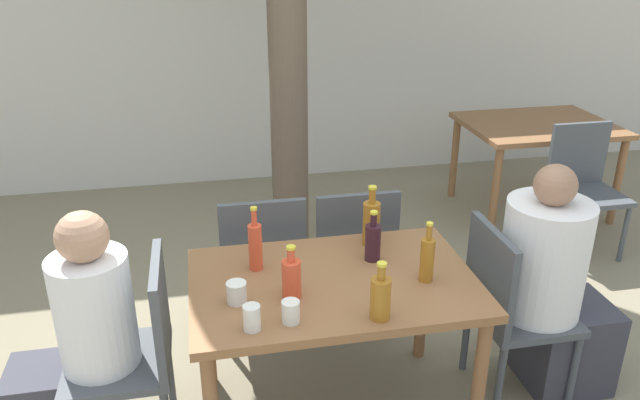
% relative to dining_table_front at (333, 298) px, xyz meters
% --- Properties ---
extents(cafe_building_wall, '(10.00, 0.08, 2.80)m').
position_rel_dining_table_front_xyz_m(cafe_building_wall, '(0.00, 3.22, 0.75)').
color(cafe_building_wall, beige).
rests_on(cafe_building_wall, ground_plane).
extents(dining_table_front, '(1.24, 0.82, 0.74)m').
position_rel_dining_table_front_xyz_m(dining_table_front, '(0.00, 0.00, 0.00)').
color(dining_table_front, brown).
rests_on(dining_table_front, ground_plane).
extents(dining_table_back, '(1.14, 0.89, 0.74)m').
position_rel_dining_table_front_xyz_m(dining_table_back, '(2.11, 2.03, 0.00)').
color(dining_table_back, brown).
rests_on(dining_table_back, ground_plane).
extents(patio_chair_0, '(0.44, 0.44, 0.91)m').
position_rel_dining_table_front_xyz_m(patio_chair_0, '(-0.85, 0.00, -0.13)').
color(patio_chair_0, '#474C51').
rests_on(patio_chair_0, ground_plane).
extents(patio_chair_1, '(0.44, 0.44, 0.91)m').
position_rel_dining_table_front_xyz_m(patio_chair_1, '(0.85, 0.00, -0.13)').
color(patio_chair_1, '#474C51').
rests_on(patio_chair_1, ground_plane).
extents(patio_chair_2, '(0.44, 0.44, 0.91)m').
position_rel_dining_table_front_xyz_m(patio_chair_2, '(-0.25, 0.64, -0.13)').
color(patio_chair_2, '#474C51').
rests_on(patio_chair_2, ground_plane).
extents(patio_chair_3, '(0.44, 0.44, 0.91)m').
position_rel_dining_table_front_xyz_m(patio_chair_3, '(0.25, 0.64, -0.13)').
color(patio_chair_3, '#474C51').
rests_on(patio_chair_3, ground_plane).
extents(patio_chair_4, '(0.44, 0.44, 0.91)m').
position_rel_dining_table_front_xyz_m(patio_chair_4, '(2.11, 1.35, -0.13)').
color(patio_chair_4, '#474C51').
rests_on(patio_chair_4, ground_plane).
extents(person_seated_0, '(0.56, 0.32, 1.15)m').
position_rel_dining_table_front_xyz_m(person_seated_0, '(-1.10, -0.00, -0.14)').
color(person_seated_0, '#383842').
rests_on(person_seated_0, ground_plane).
extents(person_seated_1, '(0.60, 0.40, 1.20)m').
position_rel_dining_table_front_xyz_m(person_seated_1, '(1.08, -0.00, -0.10)').
color(person_seated_1, '#383842').
rests_on(person_seated_1, ground_plane).
extents(amber_bottle_0, '(0.08, 0.08, 0.25)m').
position_rel_dining_table_front_xyz_m(amber_bottle_0, '(0.11, -0.32, 0.19)').
color(amber_bottle_0, '#9E661E').
rests_on(amber_bottle_0, dining_table_front).
extents(soda_bottle_1, '(0.08, 0.08, 0.23)m').
position_rel_dining_table_front_xyz_m(soda_bottle_1, '(-0.20, -0.10, 0.18)').
color(soda_bottle_1, '#DB4C2D').
rests_on(soda_bottle_1, dining_table_front).
extents(amber_bottle_2, '(0.08, 0.08, 0.30)m').
position_rel_dining_table_front_xyz_m(amber_bottle_2, '(0.25, 0.30, 0.21)').
color(amber_bottle_2, '#9E661E').
rests_on(amber_bottle_2, dining_table_front).
extents(amber_bottle_3, '(0.06, 0.06, 0.28)m').
position_rel_dining_table_front_xyz_m(amber_bottle_3, '(0.39, -0.08, 0.20)').
color(amber_bottle_3, '#9E661E').
rests_on(amber_bottle_3, dining_table_front).
extents(soda_bottle_4, '(0.06, 0.06, 0.30)m').
position_rel_dining_table_front_xyz_m(soda_bottle_4, '(-0.32, 0.16, 0.21)').
color(soda_bottle_4, '#DB4C2D').
rests_on(soda_bottle_4, dining_table_front).
extents(wine_bottle_5, '(0.07, 0.07, 0.24)m').
position_rel_dining_table_front_xyz_m(wine_bottle_5, '(0.21, 0.14, 0.19)').
color(wine_bottle_5, '#331923').
rests_on(wine_bottle_5, dining_table_front).
extents(drinking_glass_0, '(0.07, 0.07, 0.10)m').
position_rel_dining_table_front_xyz_m(drinking_glass_0, '(-0.38, -0.30, 0.15)').
color(drinking_glass_0, silver).
rests_on(drinking_glass_0, dining_table_front).
extents(drinking_glass_1, '(0.08, 0.08, 0.09)m').
position_rel_dining_table_front_xyz_m(drinking_glass_1, '(-0.43, -0.10, 0.14)').
color(drinking_glass_1, silver).
rests_on(drinking_glass_1, dining_table_front).
extents(drinking_glass_2, '(0.07, 0.07, 0.09)m').
position_rel_dining_table_front_xyz_m(drinking_glass_2, '(-0.23, -0.28, 0.14)').
color(drinking_glass_2, silver).
rests_on(drinking_glass_2, dining_table_front).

